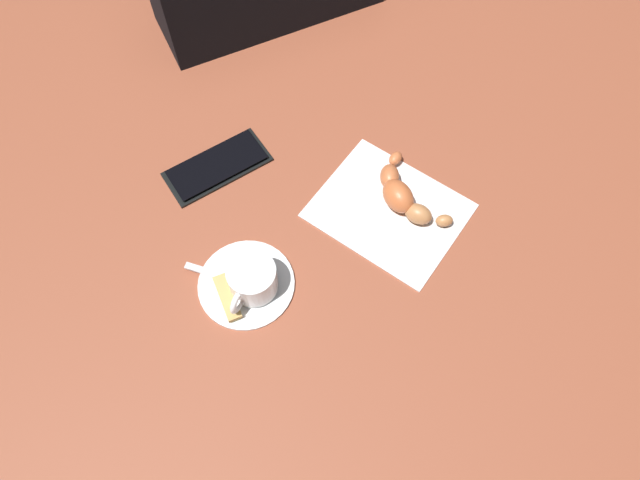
{
  "coord_description": "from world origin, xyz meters",
  "views": [
    {
      "loc": [
        0.21,
        0.28,
        0.7
      ],
      "look_at": [
        -0.0,
        0.0,
        0.02
      ],
      "focal_mm": 32.14,
      "sensor_mm": 36.0,
      "label": 1
    }
  ],
  "objects_px": {
    "saucer": "(246,284)",
    "teaspoon": "(244,283)",
    "sugar_packet": "(227,297)",
    "croissant": "(402,195)",
    "cell_phone": "(217,166)",
    "espresso_cup": "(251,277)",
    "napkin": "(389,210)"
  },
  "relations": [
    {
      "from": "saucer",
      "to": "cell_phone",
      "type": "height_order",
      "value": "same"
    },
    {
      "from": "cell_phone",
      "to": "teaspoon",
      "type": "bearing_deg",
      "value": 67.67
    },
    {
      "from": "croissant",
      "to": "sugar_packet",
      "type": "bearing_deg",
      "value": -5.18
    },
    {
      "from": "saucer",
      "to": "teaspoon",
      "type": "height_order",
      "value": "teaspoon"
    },
    {
      "from": "espresso_cup",
      "to": "teaspoon",
      "type": "distance_m",
      "value": 0.02
    },
    {
      "from": "espresso_cup",
      "to": "sugar_packet",
      "type": "height_order",
      "value": "espresso_cup"
    },
    {
      "from": "espresso_cup",
      "to": "croissant",
      "type": "distance_m",
      "value": 0.24
    },
    {
      "from": "saucer",
      "to": "espresso_cup",
      "type": "height_order",
      "value": "espresso_cup"
    },
    {
      "from": "espresso_cup",
      "to": "croissant",
      "type": "xyz_separation_m",
      "value": [
        -0.24,
        0.02,
        -0.01
      ]
    },
    {
      "from": "sugar_packet",
      "to": "napkin",
      "type": "relative_size",
      "value": 0.33
    },
    {
      "from": "espresso_cup",
      "to": "sugar_packet",
      "type": "bearing_deg",
      "value": -5.96
    },
    {
      "from": "sugar_packet",
      "to": "croissant",
      "type": "bearing_deg",
      "value": 99.25
    },
    {
      "from": "teaspoon",
      "to": "croissant",
      "type": "height_order",
      "value": "croissant"
    },
    {
      "from": "teaspoon",
      "to": "espresso_cup",
      "type": "bearing_deg",
      "value": 138.92
    },
    {
      "from": "saucer",
      "to": "teaspoon",
      "type": "distance_m",
      "value": 0.01
    },
    {
      "from": "saucer",
      "to": "cell_phone",
      "type": "bearing_deg",
      "value": -111.62
    },
    {
      "from": "saucer",
      "to": "croissant",
      "type": "distance_m",
      "value": 0.25
    },
    {
      "from": "espresso_cup",
      "to": "teaspoon",
      "type": "xyz_separation_m",
      "value": [
        0.01,
        -0.01,
        -0.02
      ]
    },
    {
      "from": "teaspoon",
      "to": "croissant",
      "type": "xyz_separation_m",
      "value": [
        -0.25,
        0.03,
        0.01
      ]
    },
    {
      "from": "saucer",
      "to": "espresso_cup",
      "type": "xyz_separation_m",
      "value": [
        -0.01,
        0.01,
        0.03
      ]
    },
    {
      "from": "teaspoon",
      "to": "cell_phone",
      "type": "height_order",
      "value": "teaspoon"
    },
    {
      "from": "napkin",
      "to": "cell_phone",
      "type": "distance_m",
      "value": 0.26
    },
    {
      "from": "espresso_cup",
      "to": "sugar_packet",
      "type": "xyz_separation_m",
      "value": [
        0.04,
        -0.0,
        -0.02
      ]
    },
    {
      "from": "croissant",
      "to": "teaspoon",
      "type": "bearing_deg",
      "value": -6.52
    },
    {
      "from": "napkin",
      "to": "cell_phone",
      "type": "relative_size",
      "value": 1.27
    },
    {
      "from": "sugar_packet",
      "to": "croissant",
      "type": "height_order",
      "value": "croissant"
    },
    {
      "from": "teaspoon",
      "to": "napkin",
      "type": "bearing_deg",
      "value": 172.84
    },
    {
      "from": "espresso_cup",
      "to": "cell_phone",
      "type": "height_order",
      "value": "espresso_cup"
    },
    {
      "from": "saucer",
      "to": "espresso_cup",
      "type": "bearing_deg",
      "value": 124.0
    },
    {
      "from": "napkin",
      "to": "croissant",
      "type": "bearing_deg",
      "value": -179.83
    },
    {
      "from": "saucer",
      "to": "teaspoon",
      "type": "xyz_separation_m",
      "value": [
        0.0,
        0.0,
        0.01
      ]
    },
    {
      "from": "saucer",
      "to": "napkin",
      "type": "relative_size",
      "value": 0.64
    }
  ]
}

